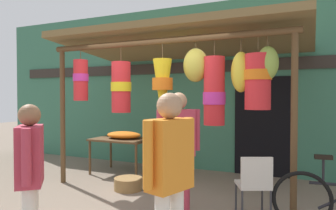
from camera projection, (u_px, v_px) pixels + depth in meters
name	position (u px, v px, depth m)	size (l,w,h in m)	color
ground_plane	(147.00, 199.00, 4.93)	(30.00, 30.00, 0.00)	#756656
shop_facade	(198.00, 87.00, 7.05)	(11.08, 0.29, 3.61)	#387056
market_stall_canopy	(185.00, 57.00, 5.66)	(4.49, 2.69, 2.78)	brown
display_table	(122.00, 142.00, 6.58)	(1.19, 0.84, 0.73)	brown
flower_heap_on_table	(124.00, 135.00, 6.55)	(0.74, 0.52, 0.14)	orange
folding_chair	(254.00, 182.00, 4.07)	(0.53, 0.53, 0.84)	beige
wicker_basket_by_table	(128.00, 184.00, 5.42)	(0.49, 0.49, 0.20)	olive
vendor_in_orange	(170.00, 171.00, 2.69)	(0.33, 0.57, 1.63)	silver
customer_foreground	(179.00, 144.00, 4.19)	(0.48, 0.42, 1.65)	#B23347
shopper_by_bananas	(30.00, 170.00, 3.02)	(0.43, 0.46, 1.53)	silver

